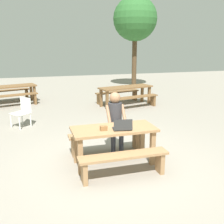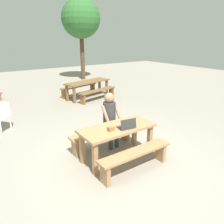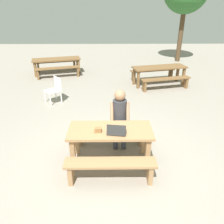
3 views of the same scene
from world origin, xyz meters
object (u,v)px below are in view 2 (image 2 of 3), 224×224
person_seated (110,116)px  picnic_table_mid (88,84)px  laptop (127,126)px  tree_left (81,19)px  picnic_table_front (117,132)px  plastic_chair (1,116)px  small_pouch (111,129)px

person_seated → picnic_table_mid: 4.59m
person_seated → laptop: bearing=-96.8°
tree_left → laptop: bearing=-112.4°
picnic_table_front → laptop: laptop is taller
plastic_chair → picnic_table_mid: plastic_chair is taller
small_pouch → person_seated: (0.43, 0.66, -0.01)m
picnic_table_front → laptop: 0.27m
person_seated → plastic_chair: bearing=128.4°
laptop → person_seated: (0.09, 0.73, -0.02)m
small_pouch → picnic_table_mid: bearing=66.1°
plastic_chair → picnic_table_mid: 4.12m
plastic_chair → picnic_table_mid: bearing=75.2°
laptop → picnic_table_mid: laptop is taller
person_seated → small_pouch: bearing=-123.3°
picnic_table_front → picnic_table_mid: picnic_table_front is taller
picnic_table_front → picnic_table_mid: size_ratio=0.74×
laptop → small_pouch: (-0.34, 0.08, -0.01)m
plastic_chair → tree_left: 8.66m
picnic_table_front → person_seated: 0.62m
laptop → plastic_chair: bearing=-51.1°
laptop → tree_left: bearing=-103.9°
picnic_table_front → person_seated: (0.21, 0.57, 0.16)m
picnic_table_front → laptop: bearing=-54.7°
picnic_table_front → plastic_chair: size_ratio=1.96×
laptop → plastic_chair: laptop is taller
laptop → tree_left: 10.17m
person_seated → tree_left: (3.65, 8.32, 2.75)m
small_pouch → picnic_table_mid: small_pouch is taller
picnic_table_mid → laptop: bearing=-123.6°
picnic_table_front → plastic_chair: bearing=120.1°
laptop → picnic_table_mid: 5.31m
picnic_table_front → plastic_chair: 3.57m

